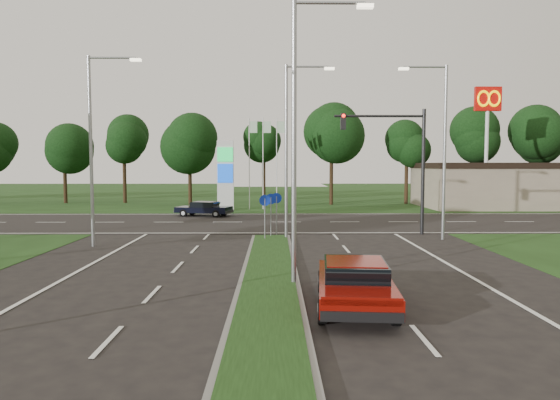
{
  "coord_description": "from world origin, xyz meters",
  "views": [
    {
      "loc": [
        0.17,
        -9.78,
        3.89
      ],
      "look_at": [
        0.46,
        14.32,
        2.2
      ],
      "focal_mm": 32.0,
      "sensor_mm": 36.0,
      "label": 1
    }
  ],
  "objects": [
    {
      "name": "cross_road",
      "position": [
        0.0,
        24.0,
        0.0
      ],
      "size": [
        160.0,
        12.0,
        0.02
      ],
      "primitive_type": "cube",
      "color": "black",
      "rests_on": "ground"
    },
    {
      "name": "traffic_signal",
      "position": [
        7.19,
        18.0,
        4.65
      ],
      "size": [
        5.1,
        0.42,
        7.0
      ],
      "color": "black",
      "rests_on": "ground"
    },
    {
      "name": "gas_pylon",
      "position": [
        -3.79,
        33.05,
        3.2
      ],
      "size": [
        5.8,
        1.26,
        8.0
      ],
      "color": "silver",
      "rests_on": "ground"
    },
    {
      "name": "verge_far",
      "position": [
        0.0,
        55.0,
        0.0
      ],
      "size": [
        160.0,
        50.0,
        0.02
      ],
      "primitive_type": "cube",
      "color": "#193210",
      "rests_on": "ground"
    },
    {
      "name": "streetlight_right_far",
      "position": [
        8.8,
        16.0,
        5.08
      ],
      "size": [
        2.53,
        0.22,
        9.0
      ],
      "rotation": [
        0.0,
        0.0,
        3.14
      ],
      "color": "gray",
      "rests_on": "ground"
    },
    {
      "name": "navy_sedan",
      "position": [
        -5.16,
        27.99,
        0.61
      ],
      "size": [
        4.4,
        2.72,
        1.13
      ],
      "rotation": [
        0.0,
        0.0,
        1.3
      ],
      "color": "black",
      "rests_on": "ground"
    },
    {
      "name": "streetlight_median_near",
      "position": [
        1.0,
        6.0,
        5.08
      ],
      "size": [
        2.53,
        0.22,
        9.0
      ],
      "color": "gray",
      "rests_on": "ground"
    },
    {
      "name": "red_sedan",
      "position": [
        2.38,
        3.62,
        0.7
      ],
      "size": [
        2.36,
        4.89,
        1.3
      ],
      "rotation": [
        0.0,
        0.0,
        -0.09
      ],
      "color": "maroon",
      "rests_on": "ground"
    },
    {
      "name": "streetlight_left_far",
      "position": [
        -8.3,
        14.0,
        5.08
      ],
      "size": [
        2.53,
        0.22,
        9.0
      ],
      "color": "gray",
      "rests_on": "ground"
    },
    {
      "name": "commercial_building",
      "position": [
        22.0,
        36.0,
        2.0
      ],
      "size": [
        16.0,
        9.0,
        4.0
      ],
      "primitive_type": "cube",
      "color": "gray",
      "rests_on": "ground"
    },
    {
      "name": "mcdonalds_sign",
      "position": [
        18.0,
        31.97,
        7.99
      ],
      "size": [
        2.2,
        0.47,
        10.4
      ],
      "color": "silver",
      "rests_on": "ground"
    },
    {
      "name": "median_signs",
      "position": [
        0.0,
        16.4,
        1.71
      ],
      "size": [
        1.16,
        1.76,
        2.38
      ],
      "color": "gray",
      "rests_on": "ground"
    },
    {
      "name": "treeline_far",
      "position": [
        0.1,
        39.93,
        6.83
      ],
      "size": [
        6.0,
        6.0,
        9.9
      ],
      "color": "black",
      "rests_on": "ground"
    },
    {
      "name": "streetlight_median_far",
      "position": [
        1.0,
        16.0,
        5.08
      ],
      "size": [
        2.53,
        0.22,
        9.0
      ],
      "color": "gray",
      "rests_on": "ground"
    },
    {
      "name": "median_kerb",
      "position": [
        0.0,
        4.0,
        0.06
      ],
      "size": [
        2.0,
        26.0,
        0.12
      ],
      "primitive_type": "cube",
      "color": "slate",
      "rests_on": "ground"
    },
    {
      "name": "ground",
      "position": [
        0.0,
        0.0,
        0.0
      ],
      "size": [
        160.0,
        160.0,
        0.0
      ],
      "primitive_type": "plane",
      "color": "black",
      "rests_on": "ground"
    }
  ]
}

